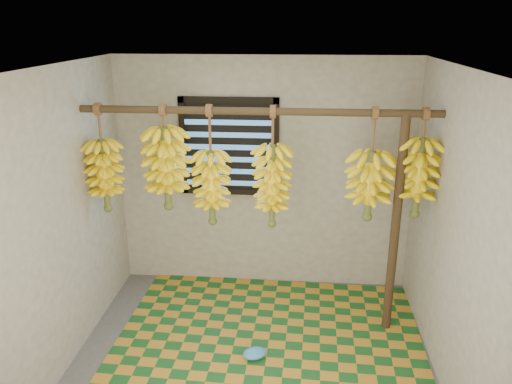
# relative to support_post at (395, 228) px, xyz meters

# --- Properties ---
(floor) EXTENTS (3.00, 3.00, 0.01)m
(floor) POSITION_rel_support_post_xyz_m (-1.20, -0.70, -1.00)
(floor) COLOR #4D4D4D
(floor) RESTS_ON ground
(ceiling) EXTENTS (3.00, 3.00, 0.01)m
(ceiling) POSITION_rel_support_post_xyz_m (-1.20, -0.70, 1.40)
(ceiling) COLOR silver
(ceiling) RESTS_ON wall_back
(wall_back) EXTENTS (3.00, 0.01, 2.40)m
(wall_back) POSITION_rel_support_post_xyz_m (-1.20, 0.80, 0.20)
(wall_back) COLOR gray
(wall_back) RESTS_ON floor
(wall_left) EXTENTS (0.01, 3.00, 2.40)m
(wall_left) POSITION_rel_support_post_xyz_m (-2.71, -0.70, 0.20)
(wall_left) COLOR gray
(wall_left) RESTS_ON floor
(wall_right) EXTENTS (0.01, 3.00, 2.40)m
(wall_right) POSITION_rel_support_post_xyz_m (0.30, -0.70, 0.20)
(wall_right) COLOR gray
(wall_right) RESTS_ON floor
(window) EXTENTS (1.00, 0.04, 1.00)m
(window) POSITION_rel_support_post_xyz_m (-1.55, 0.78, 0.50)
(window) COLOR black
(window) RESTS_ON wall_back
(hanging_pole) EXTENTS (3.00, 0.06, 0.06)m
(hanging_pole) POSITION_rel_support_post_xyz_m (-1.20, 0.00, 1.00)
(hanging_pole) COLOR #402E1D
(hanging_pole) RESTS_ON wall_left
(support_post) EXTENTS (0.08, 0.08, 2.00)m
(support_post) POSITION_rel_support_post_xyz_m (0.00, 0.00, 0.00)
(support_post) COLOR #402E1D
(support_post) RESTS_ON floor
(woven_mat) EXTENTS (2.77, 2.25, 0.01)m
(woven_mat) POSITION_rel_support_post_xyz_m (-1.07, -0.30, -0.99)
(woven_mat) COLOR #174E1F
(woven_mat) RESTS_ON floor
(plastic_bag) EXTENTS (0.25, 0.22, 0.08)m
(plastic_bag) POSITION_rel_support_post_xyz_m (-1.18, -0.56, -0.95)
(plastic_bag) COLOR #3985D7
(plastic_bag) RESTS_ON woven_mat
(banana_bunch_a) EXTENTS (0.32, 0.32, 0.97)m
(banana_bunch_a) POSITION_rel_support_post_xyz_m (-2.55, 0.00, 0.41)
(banana_bunch_a) COLOR brown
(banana_bunch_a) RESTS_ON hanging_pole
(banana_bunch_b) EXTENTS (0.39, 0.39, 0.92)m
(banana_bunch_b) POSITION_rel_support_post_xyz_m (-1.99, 0.00, 0.49)
(banana_bunch_b) COLOR brown
(banana_bunch_b) RESTS_ON hanging_pole
(banana_bunch_c) EXTENTS (0.32, 0.32, 1.06)m
(banana_bunch_c) POSITION_rel_support_post_xyz_m (-1.60, 0.00, 0.33)
(banana_bunch_c) COLOR brown
(banana_bunch_c) RESTS_ON hanging_pole
(banana_bunch_d) EXTENTS (0.33, 0.33, 1.06)m
(banana_bunch_d) POSITION_rel_support_post_xyz_m (-1.07, -0.00, 0.36)
(banana_bunch_d) COLOR brown
(banana_bunch_d) RESTS_ON hanging_pole
(banana_bunch_e) EXTENTS (0.40, 0.40, 0.97)m
(banana_bunch_e) POSITION_rel_support_post_xyz_m (-0.25, 0.00, 0.38)
(banana_bunch_e) COLOR brown
(banana_bunch_e) RESTS_ON hanging_pole
(banana_bunch_f) EXTENTS (0.33, 0.33, 0.93)m
(banana_bunch_f) POSITION_rel_support_post_xyz_m (0.15, 0.00, 0.46)
(banana_bunch_f) COLOR brown
(banana_bunch_f) RESTS_ON hanging_pole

